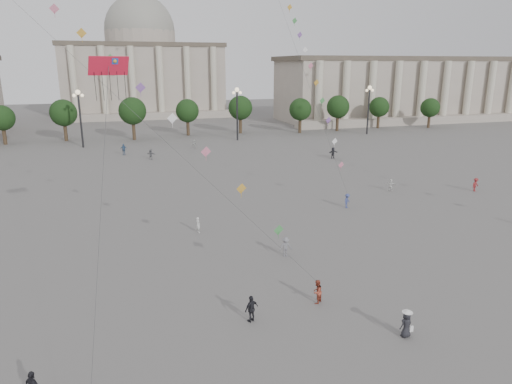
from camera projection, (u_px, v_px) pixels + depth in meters
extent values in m
plane|color=#565351|center=(287.00, 344.00, 25.45)|extent=(360.00, 360.00, 0.00)
cube|color=gray|center=(417.00, 90.00, 131.58)|extent=(80.00, 22.00, 16.00)
cube|color=#4F453A|center=(420.00, 59.00, 129.26)|extent=(81.60, 22.44, 1.20)
cube|color=gray|center=(444.00, 119.00, 121.47)|extent=(84.00, 4.00, 2.00)
cube|color=gray|center=(143.00, 81.00, 142.75)|extent=(46.00, 30.00, 20.00)
cube|color=#4F453A|center=(141.00, 46.00, 139.89)|extent=(46.92, 30.60, 1.20)
cube|color=gray|center=(149.00, 116.00, 129.48)|extent=(48.30, 4.00, 2.00)
cylinder|color=gray|center=(141.00, 39.00, 139.38)|extent=(21.00, 21.00, 5.00)
sphere|color=gray|center=(140.00, 31.00, 138.71)|extent=(21.00, 21.00, 21.00)
cylinder|color=#37281B|center=(3.00, 135.00, 88.73)|extent=(0.70, 0.70, 3.52)
sphere|color=black|center=(1.00, 116.00, 87.74)|extent=(5.12, 5.12, 5.12)
cylinder|color=#37281B|center=(69.00, 133.00, 92.02)|extent=(0.70, 0.70, 3.52)
sphere|color=black|center=(67.00, 115.00, 91.03)|extent=(5.12, 5.12, 5.12)
cylinder|color=#37281B|center=(131.00, 131.00, 95.32)|extent=(0.70, 0.70, 3.52)
sphere|color=black|center=(129.00, 113.00, 94.33)|extent=(5.12, 5.12, 5.12)
cylinder|color=#37281B|center=(188.00, 128.00, 98.62)|extent=(0.70, 0.70, 3.52)
sphere|color=black|center=(187.00, 111.00, 97.62)|extent=(5.12, 5.12, 5.12)
cylinder|color=#37281B|center=(242.00, 126.00, 101.91)|extent=(0.70, 0.70, 3.52)
sphere|color=black|center=(241.00, 110.00, 100.92)|extent=(5.12, 5.12, 5.12)
cylinder|color=#37281B|center=(292.00, 124.00, 105.21)|extent=(0.70, 0.70, 3.52)
sphere|color=black|center=(292.00, 108.00, 104.22)|extent=(5.12, 5.12, 5.12)
cylinder|color=#37281B|center=(339.00, 123.00, 108.51)|extent=(0.70, 0.70, 3.52)
sphere|color=black|center=(340.00, 107.00, 107.51)|extent=(5.12, 5.12, 5.12)
cylinder|color=#37281B|center=(383.00, 121.00, 111.80)|extent=(0.70, 0.70, 3.52)
sphere|color=black|center=(384.00, 106.00, 110.81)|extent=(5.12, 5.12, 5.12)
cylinder|color=#37281B|center=(425.00, 119.00, 115.10)|extent=(0.70, 0.70, 3.52)
sphere|color=black|center=(427.00, 104.00, 114.11)|extent=(5.12, 5.12, 5.12)
cylinder|color=#262628|center=(81.00, 121.00, 84.59)|extent=(0.36, 0.36, 10.00)
sphere|color=#FFE5B2|center=(78.00, 92.00, 83.19)|extent=(0.90, 0.90, 0.90)
sphere|color=#FFE5B2|center=(74.00, 96.00, 83.16)|extent=(0.60, 0.60, 0.60)
sphere|color=#FFE5B2|center=(82.00, 95.00, 83.54)|extent=(0.60, 0.60, 0.60)
cylinder|color=#262628|center=(237.00, 116.00, 92.83)|extent=(0.36, 0.36, 10.00)
sphere|color=#FFE5B2|center=(237.00, 90.00, 91.43)|extent=(0.90, 0.90, 0.90)
sphere|color=#FFE5B2|center=(234.00, 93.00, 91.40)|extent=(0.60, 0.60, 0.60)
sphere|color=#FFE5B2|center=(240.00, 93.00, 91.78)|extent=(0.60, 0.60, 0.60)
cylinder|color=#262628|center=(368.00, 112.00, 101.07)|extent=(0.36, 0.36, 10.00)
sphere|color=#FFE5B2|center=(370.00, 88.00, 99.67)|extent=(0.90, 0.90, 0.90)
sphere|color=#FFE5B2|center=(367.00, 90.00, 99.64)|extent=(0.60, 0.60, 0.60)
sphere|color=#FFE5B2|center=(372.00, 90.00, 100.03)|extent=(0.60, 0.60, 0.60)
imported|color=#355278|center=(124.00, 149.00, 78.48)|extent=(1.14, 0.48, 1.93)
imported|color=silver|center=(194.00, 144.00, 84.79)|extent=(1.37, 1.39, 1.60)
imported|color=slate|center=(286.00, 247.00, 36.89)|extent=(1.09, 0.66, 1.64)
imported|color=white|center=(390.00, 185.00, 56.15)|extent=(1.42, 1.07, 1.49)
imported|color=maroon|center=(476.00, 185.00, 55.94)|extent=(1.21, 0.91, 1.67)
imported|color=black|center=(333.00, 153.00, 75.63)|extent=(1.80, 0.85, 1.87)
imported|color=slate|center=(151.00, 154.00, 74.80)|extent=(1.56, 1.29, 1.68)
imported|color=silver|center=(198.00, 225.00, 42.22)|extent=(0.54, 0.64, 1.48)
imported|color=black|center=(251.00, 309.00, 27.48)|extent=(1.08, 0.81, 1.70)
imported|color=#9A3D2A|center=(317.00, 292.00, 29.63)|extent=(0.99, 0.97, 1.61)
imported|color=#394582|center=(347.00, 201.00, 49.51)|extent=(1.15, 1.10, 1.58)
imported|color=black|center=(406.00, 324.00, 25.93)|extent=(0.85, 0.63, 1.57)
cone|color=white|center=(408.00, 311.00, 25.71)|extent=(0.52, 0.52, 0.14)
cylinder|color=white|center=(407.00, 312.00, 25.72)|extent=(0.60, 0.60, 0.02)
cube|color=white|center=(411.00, 329.00, 25.93)|extent=(0.22, 0.10, 0.35)
cube|color=red|center=(109.00, 66.00, 25.09)|extent=(2.25, 1.17, 1.02)
cube|color=#188724|center=(102.00, 61.00, 24.89)|extent=(0.39, 0.29, 0.34)
cube|color=#2148B6|center=(115.00, 61.00, 25.08)|extent=(0.39, 0.29, 0.34)
sphere|color=gold|center=(102.00, 61.00, 24.85)|extent=(0.20, 0.20, 0.20)
sphere|color=gold|center=(115.00, 61.00, 25.04)|extent=(0.20, 0.20, 0.20)
cylinder|color=#3F3F3F|center=(100.00, 218.00, 20.82)|extent=(0.02, 0.02, 18.49)
cube|color=#43914B|center=(279.00, 230.00, 30.02)|extent=(0.76, 0.25, 0.76)
cube|color=gold|center=(241.00, 189.00, 30.77)|extent=(0.76, 0.25, 0.76)
cube|color=#D26F89|center=(206.00, 152.00, 31.56)|extent=(0.76, 0.25, 0.76)
cube|color=white|center=(172.00, 118.00, 32.38)|extent=(0.76, 0.25, 0.76)
cube|color=#8152A4|center=(140.00, 88.00, 33.22)|extent=(0.76, 0.25, 0.76)
cube|color=#43914B|center=(110.00, 59.00, 34.08)|extent=(0.76, 0.25, 0.76)
cube|color=gold|center=(81.00, 33.00, 34.95)|extent=(0.76, 0.25, 0.76)
cube|color=#D26F89|center=(54.00, 9.00, 35.83)|extent=(0.76, 0.25, 0.76)
cube|color=#D26F89|center=(341.00, 165.00, 50.05)|extent=(0.76, 0.25, 0.76)
cube|color=white|center=(335.00, 141.00, 50.95)|extent=(0.76, 0.25, 0.76)
cube|color=#8152A4|center=(328.00, 120.00, 51.90)|extent=(0.76, 0.25, 0.76)
cube|color=#43914B|center=(322.00, 101.00, 52.87)|extent=(0.76, 0.25, 0.76)
cube|color=gold|center=(316.00, 83.00, 53.87)|extent=(0.76, 0.25, 0.76)
cube|color=#D26F89|center=(311.00, 66.00, 54.88)|extent=(0.76, 0.25, 0.76)
cube|color=white|center=(305.00, 50.00, 55.90)|extent=(0.76, 0.25, 0.76)
cube|color=#8152A4|center=(300.00, 35.00, 56.93)|extent=(0.76, 0.25, 0.76)
cube|color=#43914B|center=(295.00, 21.00, 57.98)|extent=(0.76, 0.25, 0.76)
cube|color=gold|center=(290.00, 7.00, 59.03)|extent=(0.76, 0.25, 0.76)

